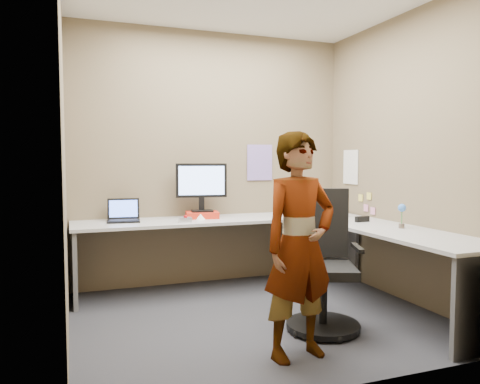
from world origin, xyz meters
name	(u,v)px	position (x,y,z in m)	size (l,w,h in m)	color
ground	(258,317)	(0.00, 0.00, 0.00)	(3.00, 3.00, 0.00)	#28282D
wall_back	(213,158)	(0.00, 1.30, 1.35)	(3.00, 3.00, 0.00)	brown
wall_right	(406,158)	(1.50, 0.00, 1.35)	(2.70, 2.70, 0.00)	brown
wall_left	(64,157)	(-1.50, 0.00, 1.35)	(2.70, 2.70, 0.00)	brown
desk	(285,238)	(0.44, 0.39, 0.59)	(2.98, 2.58, 0.73)	#AAAAAA
paper_ream	(202,215)	(-0.19, 1.06, 0.76)	(0.33, 0.24, 0.07)	red
monitor	(201,183)	(-0.19, 1.08, 1.09)	(0.52, 0.19, 0.50)	black
laptop	(124,216)	(-0.98, 1.08, 0.79)	(0.33, 0.29, 0.22)	black
trackball_mouse	(185,219)	(-0.42, 0.81, 0.76)	(0.12, 0.08, 0.07)	#B7B7BC
origami	(201,217)	(-0.24, 0.92, 0.76)	(0.10, 0.10, 0.06)	white
stapler	(362,219)	(1.19, 0.23, 0.76)	(0.15, 0.04, 0.06)	black
flower	(402,212)	(1.27, -0.24, 0.87)	(0.07, 0.07, 0.22)	brown
calendar_purple	(260,163)	(0.55, 1.29, 1.30)	(0.30, 0.01, 0.40)	#846BB7
calendar_white	(351,167)	(1.49, 0.90, 1.25)	(0.01, 0.28, 0.38)	white
sticky_note_a	(369,196)	(1.49, 0.55, 0.95)	(0.01, 0.07, 0.07)	#F2E059
sticky_note_b	(366,208)	(1.49, 0.60, 0.82)	(0.01, 0.07, 0.07)	pink
sticky_note_c	(373,211)	(1.49, 0.48, 0.80)	(0.01, 0.07, 0.07)	pink
sticky_note_d	(361,198)	(1.49, 0.70, 0.92)	(0.01, 0.07, 0.07)	#F2E059
office_chair	(322,273)	(0.39, -0.40, 0.44)	(0.63, 0.62, 1.08)	black
person	(299,246)	(-0.04, -0.82, 0.76)	(0.55, 0.36, 1.52)	#999399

